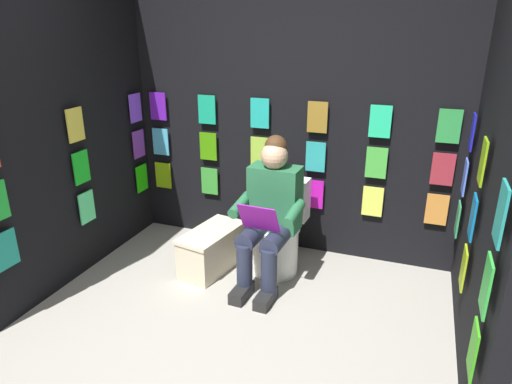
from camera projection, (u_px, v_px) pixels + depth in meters
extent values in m
cube|color=black|center=(291.00, 117.00, 3.95)|extent=(3.03, 0.10, 2.43)
cube|color=#84AD11|center=(163.00, 175.00, 4.52)|extent=(0.17, 0.01, 0.26)
cube|color=green|center=(210.00, 181.00, 4.36)|extent=(0.17, 0.01, 0.26)
cube|color=#9FAC0C|center=(260.00, 187.00, 4.19)|extent=(0.17, 0.01, 0.26)
cube|color=#C315AC|center=(314.00, 194.00, 4.02)|extent=(0.17, 0.01, 0.26)
cube|color=#E0EA50|center=(373.00, 202.00, 3.86)|extent=(0.17, 0.01, 0.26)
cube|color=orange|center=(437.00, 210.00, 3.69)|extent=(0.17, 0.01, 0.26)
cube|color=#45A8CC|center=(161.00, 142.00, 4.40)|extent=(0.17, 0.01, 0.26)
cube|color=#3F8C0B|center=(208.00, 146.00, 4.24)|extent=(0.17, 0.01, 0.26)
cube|color=#97C23B|center=(260.00, 151.00, 4.07)|extent=(0.17, 0.01, 0.26)
cube|color=teal|center=(316.00, 157.00, 3.90)|extent=(0.17, 0.01, 0.26)
cube|color=green|center=(376.00, 163.00, 3.74)|extent=(0.17, 0.01, 0.26)
cube|color=maroon|center=(443.00, 169.00, 3.57)|extent=(0.17, 0.01, 0.26)
cube|color=#5D18A5|center=(158.00, 106.00, 4.28)|extent=(0.17, 0.01, 0.26)
cube|color=#16A077|center=(207.00, 110.00, 4.12)|extent=(0.17, 0.01, 0.26)
cube|color=#1DAA9C|center=(260.00, 113.00, 3.95)|extent=(0.17, 0.01, 0.26)
cube|color=olive|center=(317.00, 117.00, 3.78)|extent=(0.17, 0.01, 0.26)
cube|color=#22D38B|center=(380.00, 122.00, 3.62)|extent=(0.17, 0.01, 0.26)
cube|color=green|center=(449.00, 126.00, 3.45)|extent=(0.17, 0.01, 0.26)
cube|color=black|center=(498.00, 169.00, 2.55)|extent=(0.10, 1.97, 2.43)
cube|color=#2F935C|center=(458.00, 219.00, 3.51)|extent=(0.01, 0.17, 0.26)
cube|color=#99B917|center=(463.00, 268.00, 2.81)|extent=(0.01, 0.17, 0.26)
cube|color=green|center=(473.00, 350.00, 2.11)|extent=(0.01, 0.17, 0.26)
cube|color=#4B73EE|center=(465.00, 177.00, 3.39)|extent=(0.01, 0.17, 0.26)
cube|color=#0D6BAE|center=(473.00, 217.00, 2.69)|extent=(0.01, 0.17, 0.26)
cube|color=green|center=(486.00, 286.00, 1.99)|extent=(0.01, 0.17, 0.26)
cube|color=#1D18B9|center=(472.00, 132.00, 3.27)|extent=(0.01, 0.17, 0.26)
cube|color=#7AAC11|center=(483.00, 162.00, 2.57)|extent=(0.01, 0.17, 0.26)
cube|color=teal|center=(501.00, 214.00, 1.87)|extent=(0.01, 0.17, 0.26)
cube|color=black|center=(67.00, 128.00, 3.54)|extent=(0.10, 1.97, 2.43)
cube|color=#188E7D|center=(6.00, 250.00, 3.04)|extent=(0.01, 0.17, 0.26)
cube|color=#52ED90|center=(87.00, 207.00, 3.74)|extent=(0.01, 0.17, 0.26)
cube|color=#1DC20C|center=(142.00, 178.00, 4.44)|extent=(0.01, 0.17, 0.26)
cube|color=green|center=(81.00, 167.00, 3.62)|extent=(0.01, 0.17, 0.26)
cube|color=purple|center=(139.00, 144.00, 4.32)|extent=(0.01, 0.17, 0.26)
cube|color=#E5D047|center=(75.00, 125.00, 3.50)|extent=(0.01, 0.17, 0.26)
cube|color=#834BEF|center=(135.00, 108.00, 4.20)|extent=(0.01, 0.17, 0.26)
cylinder|color=white|center=(275.00, 250.00, 3.80)|extent=(0.38, 0.38, 0.40)
cylinder|color=white|center=(276.00, 227.00, 3.73)|extent=(0.41, 0.41, 0.02)
cube|color=white|center=(286.00, 198.00, 3.89)|extent=(0.39, 0.20, 0.36)
cylinder|color=white|center=(283.00, 201.00, 3.81)|extent=(0.39, 0.09, 0.39)
cube|color=#286B42|center=(275.00, 198.00, 3.60)|extent=(0.41, 0.24, 0.52)
sphere|color=tan|center=(274.00, 156.00, 3.45)|extent=(0.21, 0.21, 0.21)
sphere|color=#472D19|center=(276.00, 146.00, 3.46)|extent=(0.17, 0.17, 0.17)
cylinder|color=#23283D|center=(278.00, 238.00, 3.48)|extent=(0.17, 0.41, 0.15)
cylinder|color=#23283D|center=(254.00, 234.00, 3.55)|extent=(0.17, 0.41, 0.15)
cylinder|color=#23283D|center=(269.00, 275.00, 3.40)|extent=(0.12, 0.12, 0.42)
cylinder|color=#23283D|center=(245.00, 270.00, 3.48)|extent=(0.12, 0.12, 0.42)
cube|color=black|center=(266.00, 298.00, 3.41)|extent=(0.12, 0.26, 0.09)
cube|color=black|center=(242.00, 292.00, 3.48)|extent=(0.12, 0.26, 0.09)
cylinder|color=#286B42|center=(294.00, 213.00, 3.38)|extent=(0.10, 0.31, 0.13)
cylinder|color=#286B42|center=(240.00, 205.00, 3.54)|extent=(0.10, 0.31, 0.13)
cube|color=purple|center=(259.00, 218.00, 3.32)|extent=(0.31, 0.14, 0.23)
cube|color=beige|center=(212.00, 251.00, 3.86)|extent=(0.39, 0.65, 0.33)
cube|color=beige|center=(211.00, 232.00, 3.80)|extent=(0.42, 0.68, 0.03)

